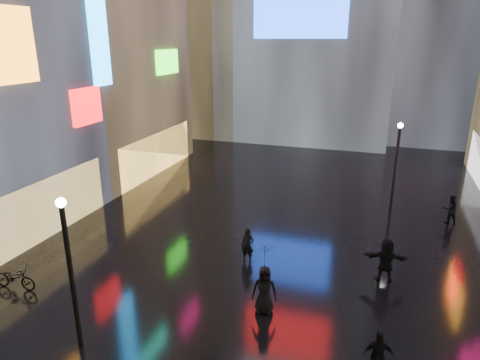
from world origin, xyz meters
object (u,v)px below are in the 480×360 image
at_px(lamp_near, 70,267).
at_px(pedestrian_3, 378,355).
at_px(lamp_far, 396,163).
at_px(bicycle, 15,277).

height_order(lamp_near, pedestrian_3, lamp_near).
bearing_deg(pedestrian_3, lamp_far, -101.04).
relative_size(pedestrian_3, bicycle, 0.82).
bearing_deg(pedestrian_3, bicycle, -10.64).
bearing_deg(lamp_near, pedestrian_3, 10.58).
distance_m(lamp_far, bicycle, 19.62).
xyz_separation_m(lamp_far, pedestrian_3, (-0.42, -13.54, -2.18)).
height_order(lamp_near, bicycle, lamp_near).
xyz_separation_m(pedestrian_3, bicycle, (-13.87, 0.33, -0.28)).
bearing_deg(pedestrian_3, lamp_near, 1.31).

